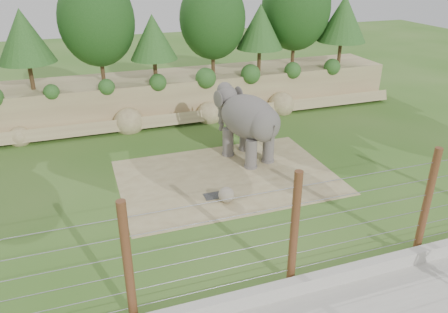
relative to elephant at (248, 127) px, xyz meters
name	(u,v)px	position (x,y,z in m)	size (l,w,h in m)	color
ground	(240,211)	(-2.21, -4.64, -1.75)	(90.00, 90.00, 0.00)	#32671B
back_embankment	(177,53)	(-1.62, 8.03, 2.22)	(30.00, 5.52, 8.77)	#9C815A
dirt_patch	(227,177)	(-1.71, -1.64, -1.74)	(10.00, 7.00, 0.02)	#9A8559
drain_grate	(216,195)	(-2.77, -3.15, -1.71)	(1.00, 0.60, 0.03)	#262628
elephant	(248,127)	(0.00, 0.00, 0.00)	(1.85, 4.32, 3.50)	#5D5854
stone_ball	(226,195)	(-2.50, -3.78, -1.39)	(0.68, 0.68, 0.68)	gray
retaining_wall	(298,286)	(-2.21, -9.64, -1.50)	(26.00, 0.35, 0.50)	beige
barrier_fence	(294,230)	(-2.21, -9.14, 0.25)	(20.26, 0.26, 4.00)	#55331C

